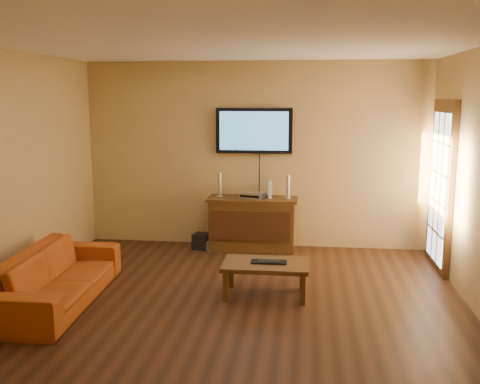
% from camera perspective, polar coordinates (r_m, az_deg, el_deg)
% --- Properties ---
extents(ground_plane, '(5.00, 5.00, 0.00)m').
position_cam_1_polar(ground_plane, '(5.74, -0.98, -12.29)').
color(ground_plane, black).
rests_on(ground_plane, ground).
extents(room_walls, '(5.00, 5.00, 5.00)m').
position_cam_1_polar(room_walls, '(5.95, -0.18, 5.29)').
color(room_walls, tan).
rests_on(room_walls, ground).
extents(french_door, '(0.07, 1.02, 2.22)m').
position_cam_1_polar(french_door, '(7.25, 20.62, 0.42)').
color(french_door, '#42270F').
rests_on(french_door, ground).
extents(media_console, '(1.28, 0.49, 0.76)m').
position_cam_1_polar(media_console, '(7.75, 1.31, -3.36)').
color(media_console, '#42270F').
rests_on(media_console, ground).
extents(television, '(1.11, 0.08, 0.65)m').
position_cam_1_polar(television, '(7.76, 1.50, 6.55)').
color(television, black).
rests_on(television, ground).
extents(coffee_table, '(0.95, 0.57, 0.38)m').
position_cam_1_polar(coffee_table, '(5.98, 2.73, -8.02)').
color(coffee_table, '#42270F').
rests_on(coffee_table, ground).
extents(sofa, '(0.67, 2.01, 0.78)m').
position_cam_1_polar(sofa, '(6.08, -18.94, -7.65)').
color(sofa, '#A34412').
rests_on(sofa, ground).
extents(speaker_left, '(0.10, 0.10, 0.35)m').
position_cam_1_polar(speaker_left, '(7.73, -2.18, 0.67)').
color(speaker_left, silver).
rests_on(speaker_left, media_console).
extents(speaker_right, '(0.09, 0.09, 0.34)m').
position_cam_1_polar(speaker_right, '(7.61, 5.14, 0.45)').
color(speaker_right, silver).
rests_on(speaker_right, media_console).
extents(av_receiver, '(0.39, 0.32, 0.08)m').
position_cam_1_polar(av_receiver, '(7.67, 1.35, -0.33)').
color(av_receiver, silver).
rests_on(av_receiver, media_console).
extents(game_console, '(0.06, 0.18, 0.24)m').
position_cam_1_polar(game_console, '(7.67, 3.25, 0.26)').
color(game_console, white).
rests_on(game_console, media_console).
extents(subwoofer, '(0.27, 0.27, 0.23)m').
position_cam_1_polar(subwoofer, '(7.85, -4.10, -5.25)').
color(subwoofer, black).
rests_on(subwoofer, ground).
extents(bottle, '(0.06, 0.06, 0.18)m').
position_cam_1_polar(bottle, '(7.62, -3.43, -5.93)').
color(bottle, white).
rests_on(bottle, ground).
extents(keyboard, '(0.40, 0.16, 0.02)m').
position_cam_1_polar(keyboard, '(5.96, 3.10, -7.44)').
color(keyboard, black).
rests_on(keyboard, coffee_table).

